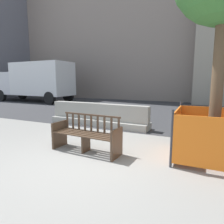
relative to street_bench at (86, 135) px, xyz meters
The scene contains 7 objects.
ground_plane 0.78m from the street_bench, 66.13° to the right, with size 200.00×200.00×0.00m, color gray.
street_asphalt 8.10m from the street_bench, 88.07° to the left, with size 120.00×12.00×0.01m, color #333335.
street_bench is the anchor object (origin of this frame).
jersey_barrier_centre 2.56m from the street_bench, 92.56° to the left, with size 2.03×0.76×0.84m.
jersey_barrier_left 3.37m from the street_bench, 127.91° to the left, with size 2.01×0.72×0.84m.
construction_fence 2.80m from the street_bench, 13.89° to the left, with size 1.54×1.54×1.15m.
delivery_truck 12.84m from the street_bench, 140.27° to the left, with size 6.88×2.56×3.05m.
Camera 1 is at (2.20, -3.32, 1.70)m, focal length 32.00 mm.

